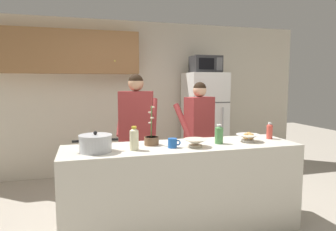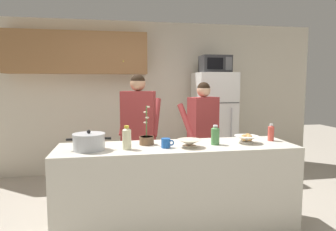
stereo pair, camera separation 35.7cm
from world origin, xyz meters
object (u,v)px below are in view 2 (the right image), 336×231
cooking_pot (89,142)px  bread_bowl (246,139)px  potted_orchid (147,139)px  bottle_mid_counter (215,135)px  empty_bowl (189,143)px  bottle_near_edge (271,132)px  microwave (215,64)px  coffee_mug (166,143)px  person_near_pot (138,123)px  refrigerator (214,124)px  bottle_far_corner (127,138)px  person_by_sink (203,126)px

cooking_pot → bread_bowl: 1.63m
potted_orchid → bottle_mid_counter: bearing=-10.1°
empty_bowl → bottle_near_edge: bearing=10.1°
empty_bowl → bottle_mid_counter: bearing=15.7°
microwave → coffee_mug: bearing=-121.0°
person_near_pot → bottle_near_edge: (1.40, -0.81, -0.03)m
bottle_near_edge → cooking_pot: bearing=-176.4°
refrigerator → bottle_near_edge: size_ratio=9.12×
refrigerator → coffee_mug: size_ratio=13.20×
cooking_pot → refrigerator: bearing=45.2°
coffee_mug → empty_bowl: size_ratio=0.53×
cooking_pot → potted_orchid: (0.57, 0.16, -0.02)m
bottle_mid_counter → microwave: bearing=71.3°
microwave → person_near_pot: bearing=-144.5°
refrigerator → bottle_mid_counter: refrigerator is taller
refrigerator → person_near_pot: refrigerator is taller
cooking_pot → bottle_far_corner: size_ratio=1.81×
refrigerator → bottle_far_corner: size_ratio=7.50×
empty_bowl → bottle_far_corner: 0.62m
cooking_pot → potted_orchid: size_ratio=1.02×
bread_bowl → empty_bowl: bearing=-171.7°
person_by_sink → bread_bowl: bearing=-77.8°
bread_bowl → potted_orchid: size_ratio=0.63×
bottle_near_edge → bottle_far_corner: (-1.59, -0.15, 0.02)m
person_by_sink → bread_bowl: 0.96m
empty_bowl → cooking_pot: bearing=176.9°
cooking_pot → bottle_far_corner: (0.36, -0.03, 0.03)m
person_by_sink → bottle_near_edge: size_ratio=8.29×
potted_orchid → bottle_near_edge: bearing=-1.4°
microwave → empty_bowl: bearing=-115.5°
bottle_mid_counter → potted_orchid: 0.71m
refrigerator → person_by_sink: 1.06m
refrigerator → bottle_near_edge: 1.80m
coffee_mug → bread_bowl: bread_bowl is taller
cooking_pot → potted_orchid: 0.59m
empty_bowl → bottle_mid_counter: 0.31m
empty_bowl → person_by_sink: bearing=66.5°
microwave → cooking_pot: (-1.90, -1.89, -0.87)m
coffee_mug → cooking_pot: bearing=177.7°
bread_bowl → bottle_near_edge: bottle_near_edge is taller
person_by_sink → microwave: bearing=62.4°
refrigerator → bottle_near_edge: refrigerator is taller
bottle_mid_counter → bottle_far_corner: bottle_far_corner is taller
coffee_mug → bottle_near_edge: bottle_near_edge is taller
refrigerator → bottle_mid_counter: bearing=-108.4°
empty_bowl → potted_orchid: (-0.40, 0.21, 0.02)m
microwave → bottle_mid_counter: bearing=-108.7°
refrigerator → person_near_pot: size_ratio=1.03×
bread_bowl → bottle_mid_counter: (-0.35, -0.01, 0.05)m
bread_bowl → person_by_sink: bearing=102.2°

